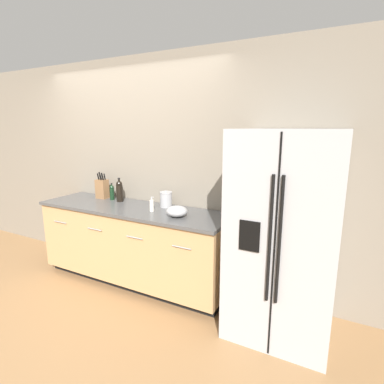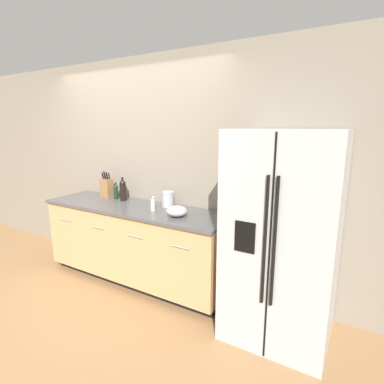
{
  "view_description": "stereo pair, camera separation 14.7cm",
  "coord_description": "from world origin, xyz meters",
  "px_view_note": "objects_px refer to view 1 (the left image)",
  "views": [
    {
      "loc": [
        2.35,
        -1.64,
        1.8
      ],
      "look_at": [
        0.99,
        0.96,
        1.16
      ],
      "focal_mm": 28.0,
      "sensor_mm": 36.0,
      "label": 1
    },
    {
      "loc": [
        2.47,
        -1.57,
        1.8
      ],
      "look_at": [
        0.99,
        0.96,
        1.16
      ],
      "focal_mm": 28.0,
      "sensor_mm": 36.0,
      "label": 2
    }
  ],
  "objects_px": {
    "refrigerator": "(285,235)",
    "knife_block": "(102,188)",
    "soap_dispenser": "(152,205)",
    "oil_bottle": "(112,192)",
    "mixing_bowl": "(177,211)",
    "wine_bottle": "(119,191)",
    "steel_canister": "(166,199)"
  },
  "relations": [
    {
      "from": "oil_bottle",
      "to": "mixing_bowl",
      "type": "distance_m",
      "value": 1.1
    },
    {
      "from": "soap_dispenser",
      "to": "steel_canister",
      "type": "relative_size",
      "value": 0.86
    },
    {
      "from": "wine_bottle",
      "to": "mixing_bowl",
      "type": "bearing_deg",
      "value": -13.35
    },
    {
      "from": "oil_bottle",
      "to": "soap_dispenser",
      "type": "bearing_deg",
      "value": -15.47
    },
    {
      "from": "oil_bottle",
      "to": "steel_canister",
      "type": "bearing_deg",
      "value": 1.75
    },
    {
      "from": "refrigerator",
      "to": "wine_bottle",
      "type": "distance_m",
      "value": 2.01
    },
    {
      "from": "knife_block",
      "to": "steel_canister",
      "type": "bearing_deg",
      "value": 0.87
    },
    {
      "from": "steel_canister",
      "to": "wine_bottle",
      "type": "bearing_deg",
      "value": -175.84
    },
    {
      "from": "steel_canister",
      "to": "mixing_bowl",
      "type": "relative_size",
      "value": 0.88
    },
    {
      "from": "oil_bottle",
      "to": "mixing_bowl",
      "type": "height_order",
      "value": "oil_bottle"
    },
    {
      "from": "oil_bottle",
      "to": "knife_block",
      "type": "bearing_deg",
      "value": 176.84
    },
    {
      "from": "knife_block",
      "to": "soap_dispenser",
      "type": "distance_m",
      "value": 0.94
    },
    {
      "from": "soap_dispenser",
      "to": "mixing_bowl",
      "type": "bearing_deg",
      "value": -6.67
    },
    {
      "from": "soap_dispenser",
      "to": "oil_bottle",
      "type": "distance_m",
      "value": 0.77
    },
    {
      "from": "wine_bottle",
      "to": "oil_bottle",
      "type": "xyz_separation_m",
      "value": [
        -0.14,
        0.02,
        -0.04
      ]
    },
    {
      "from": "refrigerator",
      "to": "oil_bottle",
      "type": "bearing_deg",
      "value": 173.66
    },
    {
      "from": "knife_block",
      "to": "soap_dispenser",
      "type": "xyz_separation_m",
      "value": [
        0.91,
        -0.21,
        -0.06
      ]
    },
    {
      "from": "oil_bottle",
      "to": "steel_canister",
      "type": "distance_m",
      "value": 0.78
    },
    {
      "from": "refrigerator",
      "to": "mixing_bowl",
      "type": "bearing_deg",
      "value": -179.67
    },
    {
      "from": "steel_canister",
      "to": "mixing_bowl",
      "type": "height_order",
      "value": "steel_canister"
    },
    {
      "from": "refrigerator",
      "to": "steel_canister",
      "type": "distance_m",
      "value": 1.39
    },
    {
      "from": "refrigerator",
      "to": "oil_bottle",
      "type": "height_order",
      "value": "refrigerator"
    },
    {
      "from": "refrigerator",
      "to": "steel_canister",
      "type": "xyz_separation_m",
      "value": [
        -1.36,
        0.26,
        0.11
      ]
    },
    {
      "from": "soap_dispenser",
      "to": "refrigerator",
      "type": "bearing_deg",
      "value": -1.35
    },
    {
      "from": "mixing_bowl",
      "to": "refrigerator",
      "type": "bearing_deg",
      "value": 0.33
    },
    {
      "from": "knife_block",
      "to": "oil_bottle",
      "type": "distance_m",
      "value": 0.17
    },
    {
      "from": "wine_bottle",
      "to": "soap_dispenser",
      "type": "xyz_separation_m",
      "value": [
        0.6,
        -0.18,
        -0.07
      ]
    },
    {
      "from": "wine_bottle",
      "to": "steel_canister",
      "type": "xyz_separation_m",
      "value": [
        0.63,
        0.05,
        -0.05
      ]
    },
    {
      "from": "refrigerator",
      "to": "soap_dispenser",
      "type": "bearing_deg",
      "value": 178.65
    },
    {
      "from": "refrigerator",
      "to": "knife_block",
      "type": "height_order",
      "value": "refrigerator"
    },
    {
      "from": "wine_bottle",
      "to": "steel_canister",
      "type": "distance_m",
      "value": 0.64
    },
    {
      "from": "steel_canister",
      "to": "knife_block",
      "type": "bearing_deg",
      "value": -179.13
    }
  ]
}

